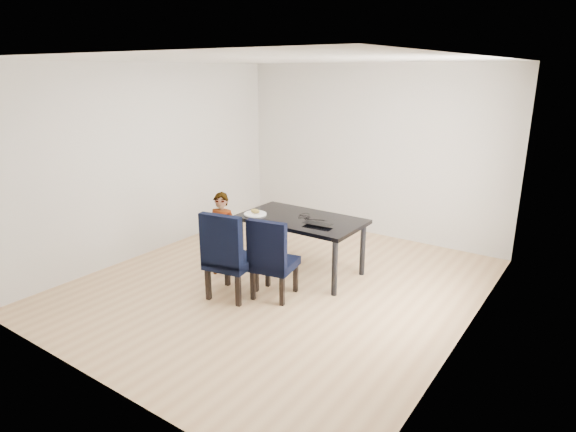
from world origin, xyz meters
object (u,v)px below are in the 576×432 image
Objects in this scene: chair_left at (232,254)px; chair_right at (274,257)px; dining_table at (301,245)px; child at (222,234)px; plate at (255,214)px; laptop at (319,223)px.

chair_right is (0.42, 0.28, -0.04)m from chair_left.
child reaches higher than dining_table.
child reaches higher than chair_right.
child is (-0.79, -0.65, 0.18)m from dining_table.
dining_table is 1.45× the size of child.
chair_left is 0.92m from plate.
dining_table is 4.34× the size of laptop.
dining_table is 0.80m from chair_right.
plate is at bearing -159.09° from dining_table.
plate is 0.93m from laptop.
chair_right is 0.75m from laptop.
laptop is at bearing 10.24° from child.
chair_right reaches higher than plate.
chair_right is at bearing -79.88° from dining_table.
dining_table is 0.53m from laptop.
chair_left is 1.08× the size of chair_right.
dining_table is at bearing 89.16° from chair_right.
chair_left reaches higher than dining_table.
laptop is at bearing 62.61° from chair_right.
plate is at bearing 2.82° from laptop.
dining_table is at bearing 23.83° from child.
chair_right is 3.28× the size of plate.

